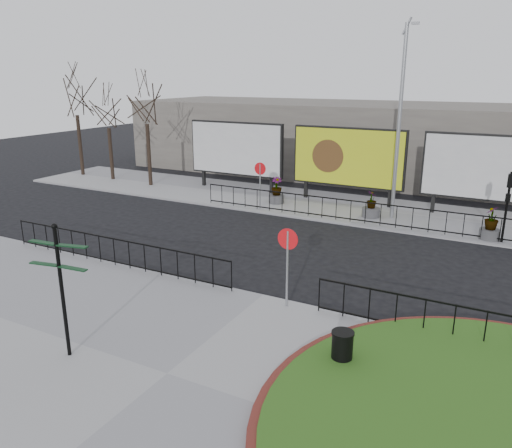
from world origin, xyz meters
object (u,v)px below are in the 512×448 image
Objects in this scene: litter_bin at (342,349)px; fingerpost_sign at (60,278)px; billboard_mid at (348,158)px; planter_b at (371,208)px; planter_c at (491,226)px; lamp_post at (399,121)px; planter_a at (276,193)px.

fingerpost_sign is at bearing -156.27° from litter_bin.
fingerpost_sign is (-1.19, -18.45, -0.39)m from billboard_mid.
planter_b is at bearing 102.55° from litter_bin.
planter_b is 5.56m from planter_c.
lamp_post is 10.18× the size of litter_bin.
lamp_post is 14.53m from litter_bin.
billboard_mid reaches higher than fingerpost_sign.
litter_bin is 12.55m from planter_c.
fingerpost_sign is at bearing -93.68° from billboard_mid.
planter_a is at bearing 176.18° from planter_b.
planter_c reaches higher than planter_b.
fingerpost_sign is at bearing -101.33° from planter_b.
billboard_mid is at bearing 81.09° from fingerpost_sign.
planter_a is at bearing 172.41° from planter_c.
planter_a is 10.91m from planter_c.
planter_a reaches higher than planter_b.
planter_a is at bearing -149.25° from billboard_mid.
billboard_mid is 0.67× the size of lamp_post.
planter_c is (2.47, 12.31, 0.14)m from litter_bin.
planter_c is at bearing -17.77° from lamp_post.
planter_b is 0.90× the size of planter_c.
lamp_post is 4.37m from planter_b.
planter_b is at bearing -48.71° from billboard_mid.
litter_bin is 0.69× the size of planter_b.
litter_bin is at bearing -72.27° from billboard_mid.
lamp_post is at bearing -33.25° from billboard_mid.
litter_bin is at bearing -81.64° from lamp_post.
planter_b is (3.23, 16.12, -1.62)m from fingerpost_sign.
billboard_mid is 1.79× the size of fingerpost_sign.
billboard_mid is at bearing 146.75° from lamp_post.
planter_c is at bearing -7.59° from planter_a.
fingerpost_sign is 6.98m from litter_bin.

